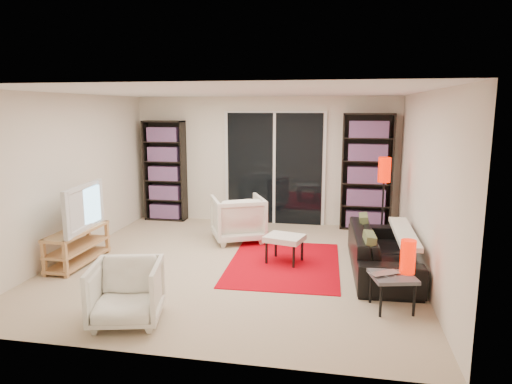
% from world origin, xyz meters
% --- Properties ---
extents(floor, '(5.00, 5.00, 0.00)m').
position_xyz_m(floor, '(0.00, 0.00, 0.00)').
color(floor, tan).
rests_on(floor, ground).
extents(wall_back, '(5.00, 0.02, 2.40)m').
position_xyz_m(wall_back, '(0.00, 2.50, 1.20)').
color(wall_back, silver).
rests_on(wall_back, ground).
extents(wall_front, '(5.00, 0.02, 2.40)m').
position_xyz_m(wall_front, '(0.00, -2.50, 1.20)').
color(wall_front, silver).
rests_on(wall_front, ground).
extents(wall_left, '(0.02, 5.00, 2.40)m').
position_xyz_m(wall_left, '(-2.50, 0.00, 1.20)').
color(wall_left, silver).
rests_on(wall_left, ground).
extents(wall_right, '(0.02, 5.00, 2.40)m').
position_xyz_m(wall_right, '(2.50, 0.00, 1.20)').
color(wall_right, silver).
rests_on(wall_right, ground).
extents(ceiling, '(5.00, 5.00, 0.02)m').
position_xyz_m(ceiling, '(0.00, 0.00, 2.40)').
color(ceiling, white).
rests_on(ceiling, wall_back).
extents(sliding_door, '(1.92, 0.08, 2.16)m').
position_xyz_m(sliding_door, '(0.20, 2.46, 1.05)').
color(sliding_door, white).
rests_on(sliding_door, ground).
extents(bookshelf_left, '(0.80, 0.30, 1.95)m').
position_xyz_m(bookshelf_left, '(-1.95, 2.33, 0.98)').
color(bookshelf_left, black).
rests_on(bookshelf_left, ground).
extents(bookshelf_right, '(0.90, 0.30, 2.10)m').
position_xyz_m(bookshelf_right, '(1.90, 2.33, 1.05)').
color(bookshelf_right, black).
rests_on(bookshelf_right, ground).
extents(tv_stand, '(0.37, 1.16, 0.50)m').
position_xyz_m(tv_stand, '(-2.20, -0.39, 0.26)').
color(tv_stand, tan).
rests_on(tv_stand, floor).
extents(tv, '(0.25, 1.13, 0.65)m').
position_xyz_m(tv, '(-2.18, -0.39, 0.82)').
color(tv, black).
rests_on(tv, tv_stand).
extents(rug, '(1.61, 2.14, 0.01)m').
position_xyz_m(rug, '(0.69, 0.14, 0.01)').
color(rug, '#CA000F').
rests_on(rug, floor).
extents(sofa, '(0.87, 2.04, 0.59)m').
position_xyz_m(sofa, '(2.02, 0.07, 0.29)').
color(sofa, black).
rests_on(sofa, floor).
extents(armchair_back, '(1.08, 1.10, 0.76)m').
position_xyz_m(armchair_back, '(-0.22, 1.16, 0.38)').
color(armchair_back, white).
rests_on(armchair_back, floor).
extents(armchair_front, '(0.84, 0.85, 0.64)m').
position_xyz_m(armchair_front, '(-0.69, -1.94, 0.32)').
color(armchair_front, white).
rests_on(armchair_front, floor).
extents(ottoman, '(0.61, 0.54, 0.40)m').
position_xyz_m(ottoman, '(0.68, 0.20, 0.34)').
color(ottoman, white).
rests_on(ottoman, floor).
extents(side_table, '(0.54, 0.54, 0.40)m').
position_xyz_m(side_table, '(2.04, -1.12, 0.35)').
color(side_table, '#4F4F55').
rests_on(side_table, floor).
extents(laptop, '(0.39, 0.36, 0.03)m').
position_xyz_m(laptop, '(1.97, -1.17, 0.41)').
color(laptop, silver).
rests_on(laptop, side_table).
extents(table_lamp, '(0.17, 0.17, 0.37)m').
position_xyz_m(table_lamp, '(2.20, -1.03, 0.59)').
color(table_lamp, red).
rests_on(table_lamp, side_table).
extents(floor_lamp, '(0.22, 0.22, 1.44)m').
position_xyz_m(floor_lamp, '(2.11, 1.26, 1.10)').
color(floor_lamp, black).
rests_on(floor_lamp, floor).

